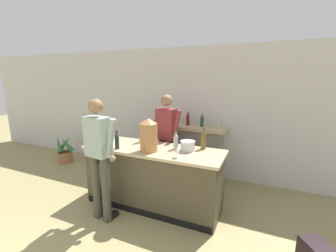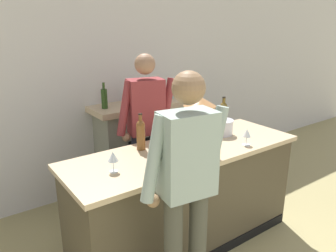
{
  "view_description": "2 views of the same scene",
  "coord_description": "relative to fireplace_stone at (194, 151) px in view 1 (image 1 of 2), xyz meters",
  "views": [
    {
      "loc": [
        1.86,
        -0.08,
        2.12
      ],
      "look_at": [
        0.31,
        3.44,
        1.28
      ],
      "focal_mm": 24.0,
      "sensor_mm": 36.0,
      "label": 1
    },
    {
      "loc": [
        -1.53,
        0.81,
        2.11
      ],
      "look_at": [
        0.39,
        3.49,
        1.06
      ],
      "focal_mm": 35.0,
      "sensor_mm": 36.0,
      "label": 2
    }
  ],
  "objects": [
    {
      "name": "wall_back_panel",
      "position": [
        -0.54,
        0.26,
        0.79
      ],
      "size": [
        12.0,
        0.07,
        2.75
      ],
      "color": "silver",
      "rests_on": "ground_plane"
    },
    {
      "name": "bar_counter",
      "position": [
        -0.3,
        -1.3,
        -0.08
      ],
      "size": [
        2.28,
        0.78,
        1.0
      ],
      "color": "#49402C",
      "rests_on": "ground_plane"
    },
    {
      "name": "fireplace_stone",
      "position": [
        0.0,
        0.0,
        0.0
      ],
      "size": [
        1.3,
        0.52,
        1.45
      ],
      "color": "gray",
      "rests_on": "ground_plane"
    },
    {
      "name": "potted_plant_corner",
      "position": [
        -3.29,
        -0.44,
        -0.33
      ],
      "size": [
        0.47,
        0.48,
        0.71
      ],
      "color": "#9C6543",
      "rests_on": "ground_plane"
    },
    {
      "name": "person_customer",
      "position": [
        -0.83,
        -1.95,
        0.44
      ],
      "size": [
        0.65,
        0.34,
        1.84
      ],
      "color": "#434336",
      "rests_on": "ground_plane"
    },
    {
      "name": "person_bartender",
      "position": [
        -0.34,
        -0.67,
        0.43
      ],
      "size": [
        0.65,
        0.37,
        1.82
      ],
      "color": "#232332",
      "rests_on": "ground_plane"
    },
    {
      "name": "copper_dispenser",
      "position": [
        -0.29,
        -1.45,
        0.68
      ],
      "size": [
        0.28,
        0.31,
        0.52
      ],
      "color": "#AD7342",
      "rests_on": "bar_counter"
    },
    {
      "name": "ice_bucket_steel",
      "position": [
        0.26,
        -1.19,
        0.49
      ],
      "size": [
        0.23,
        0.23,
        0.16
      ],
      "color": "silver",
      "rests_on": "bar_counter"
    },
    {
      "name": "wine_bottle_chardonnay_pale",
      "position": [
        -0.81,
        -1.55,
        0.55
      ],
      "size": [
        0.07,
        0.07,
        0.3
      ],
      "color": "#192D29",
      "rests_on": "bar_counter"
    },
    {
      "name": "wine_bottle_merlot_tall",
      "position": [
        -0.64,
        -1.07,
        0.57
      ],
      "size": [
        0.08,
        0.08,
        0.34
      ],
      "color": "brown",
      "rests_on": "bar_counter"
    },
    {
      "name": "wine_bottle_rose_blush",
      "position": [
        0.06,
        -1.19,
        0.55
      ],
      "size": [
        0.08,
        0.08,
        0.29
      ],
      "color": "#9CB1AC",
      "rests_on": "bar_counter"
    },
    {
      "name": "wine_bottle_cabernet_heavy",
      "position": [
        0.45,
        -1.0,
        0.57
      ],
      "size": [
        0.08,
        0.08,
        0.34
      ],
      "color": "brown",
      "rests_on": "bar_counter"
    },
    {
      "name": "wine_glass_by_dispenser",
      "position": [
        0.22,
        -1.55,
        0.53
      ],
      "size": [
        0.08,
        0.08,
        0.16
      ],
      "color": "silver",
      "rests_on": "bar_counter"
    },
    {
      "name": "wine_glass_near_bucket",
      "position": [
        -1.06,
        -1.35,
        0.54
      ],
      "size": [
        0.08,
        0.08,
        0.17
      ],
      "color": "silver",
      "rests_on": "bar_counter"
    }
  ]
}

